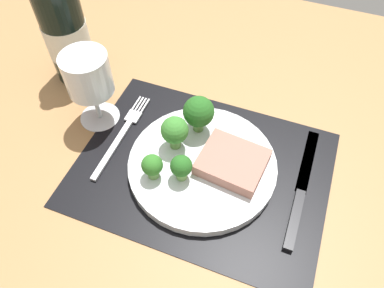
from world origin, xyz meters
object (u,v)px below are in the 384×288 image
Objects in this scene: plate at (202,165)px; steak at (232,162)px; wine_glass at (89,78)px; knife at (300,195)px; fork at (122,134)px; wine_bottle at (65,31)px.

steak is (4.57, 0.99, 1.88)cm from plate.
wine_glass is at bearing 169.48° from plate.
fork is at bearing 175.54° from knife.
wine_glass reaches higher than steak.
fork is (-19.88, 0.43, -2.43)cm from steak.
fork is at bearing -23.33° from wine_glass.
wine_bottle is at bearing 157.60° from plate.
steak is at bearing 2.00° from fork.
wine_bottle is (-35.64, 11.82, 6.91)cm from steak.
plate is at bearing 179.10° from knife.
knife is at bearing -2.32° from steak.
wine_glass reaches higher than knife.
knife is (15.79, 0.53, -0.50)cm from plate.
knife is (11.22, -0.46, -2.38)cm from steak.
wine_bottle reaches higher than wine_glass.
knife is 1.66× the size of wine_glass.
wine_bottle reaches higher than fork.
wine_bottle is at bearing 138.27° from wine_glass.
steak is 0.72× the size of wine_glass.
plate is 1.03× the size of knife.
steak is 20.03cm from fork.
wine_glass is at bearing -41.73° from wine_bottle.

